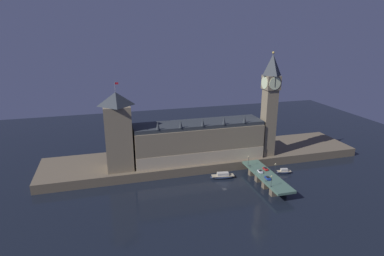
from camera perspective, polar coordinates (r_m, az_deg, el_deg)
ground_plane at (r=197.01m, az=5.81°, el=-10.11°), size 400.00×400.00×0.00m
embankment at (r=229.14m, az=2.29°, el=-5.20°), size 220.00×42.00×5.87m
parliament_hall at (r=214.33m, az=1.16°, el=-2.29°), size 85.68×21.18×30.86m
clock_tower at (r=221.31m, az=13.66°, el=4.46°), size 10.13×10.24×70.65m
victoria_tower at (r=201.13m, az=-13.01°, el=-0.55°), size 16.20×16.20×54.66m
bridge at (r=201.09m, az=13.11°, el=-8.62°), size 11.30×46.00×6.07m
car_northbound_lead at (r=201.87m, az=12.02°, el=-7.57°), size 2.07×4.09×1.57m
car_northbound_trail at (r=194.38m, az=13.31°, el=-8.66°), size 2.09×4.48×1.58m
car_southbound_trail at (r=206.24m, az=12.92°, el=-7.09°), size 1.96×4.13×1.54m
pedestrian_near_rail at (r=191.30m, az=12.99°, el=-8.99°), size 0.38×0.38×1.83m
pedestrian_far_rail at (r=208.03m, az=10.28°, el=-6.65°), size 0.38×0.38×1.76m
street_lamp_near at (r=184.40m, az=13.94°, el=-8.91°), size 1.34×0.60×7.05m
street_lamp_mid at (r=201.02m, az=14.59°, el=-6.77°), size 1.34×0.60×6.80m
street_lamp_far at (r=208.06m, az=10.00°, el=-5.59°), size 1.34×0.60×7.02m
boat_upstream at (r=205.30m, az=5.49°, el=-8.50°), size 16.58×7.32×3.77m
boat_downstream at (r=219.27m, az=16.05°, el=-7.45°), size 10.67×5.50×3.22m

